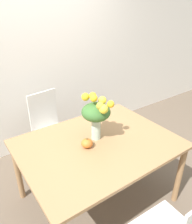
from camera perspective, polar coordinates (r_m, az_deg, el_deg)
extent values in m
plane|color=brown|center=(2.67, 0.48, -21.47)|extent=(12.00, 12.00, 0.00)
cube|color=white|center=(3.10, -15.31, 14.05)|extent=(8.00, 0.06, 2.70)
cube|color=#9E754C|center=(2.17, 0.56, -8.29)|extent=(1.50, 1.15, 0.03)
cylinder|color=#9E754C|center=(2.55, 20.97, -15.05)|extent=(0.06, 0.06, 0.73)
cylinder|color=#9E754C|center=(2.56, -19.73, -14.48)|extent=(0.06, 0.06, 0.73)
cylinder|color=#9E754C|center=(3.07, 5.45, -5.23)|extent=(0.06, 0.06, 0.73)
cylinder|color=#B2CCBC|center=(2.16, 0.00, -4.17)|extent=(0.09, 0.09, 0.24)
cylinder|color=silver|center=(2.19, 0.00, -5.63)|extent=(0.08, 0.08, 0.11)
cylinder|color=#38662D|center=(2.15, 0.40, -3.16)|extent=(0.01, 0.01, 0.30)
cylinder|color=#38662D|center=(2.15, -0.14, -3.07)|extent=(0.01, 0.01, 0.30)
cylinder|color=#38662D|center=(2.14, -0.49, -3.30)|extent=(0.01, 0.01, 0.30)
cylinder|color=#38662D|center=(2.12, -0.16, -3.54)|extent=(0.01, 0.01, 0.30)
cylinder|color=#38662D|center=(2.13, 0.40, -3.45)|extent=(0.01, 0.01, 0.30)
ellipsoid|color=#38662D|center=(2.07, 0.00, 0.00)|extent=(0.28, 0.28, 0.17)
sphere|color=yellow|center=(1.91, 1.98, 0.77)|extent=(0.08, 0.08, 0.08)
sphere|color=yellow|center=(2.00, 3.87, 2.06)|extent=(0.07, 0.07, 0.07)
sphere|color=#AD9E33|center=(1.91, 1.12, 1.59)|extent=(0.07, 0.07, 0.07)
sphere|color=yellow|center=(2.02, 1.67, 3.08)|extent=(0.08, 0.08, 0.08)
sphere|color=yellow|center=(2.04, -0.88, 4.26)|extent=(0.07, 0.07, 0.07)
sphere|color=yellow|center=(1.99, -0.67, 3.60)|extent=(0.07, 0.07, 0.07)
sphere|color=yellow|center=(2.07, -2.78, 3.96)|extent=(0.08, 0.08, 0.08)
ellipsoid|color=orange|center=(2.07, -2.30, -8.20)|extent=(0.11, 0.11, 0.09)
cylinder|color=brown|center=(2.04, -2.33, -7.12)|extent=(0.02, 0.02, 0.02)
cube|color=white|center=(2.89, -10.91, -5.99)|extent=(0.48, 0.48, 0.02)
cylinder|color=white|center=(2.83, -11.46, -12.51)|extent=(0.04, 0.04, 0.44)
cylinder|color=white|center=(2.98, -5.93, -9.81)|extent=(0.04, 0.04, 0.44)
cylinder|color=white|center=(3.08, -14.98, -9.40)|extent=(0.04, 0.04, 0.44)
cylinder|color=white|center=(3.21, -9.72, -7.08)|extent=(0.04, 0.04, 0.44)
cube|color=white|center=(2.91, -13.58, 0.21)|extent=(0.40, 0.08, 0.53)
cylinder|color=white|center=(2.27, 16.73, -26.14)|extent=(0.04, 0.04, 0.44)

